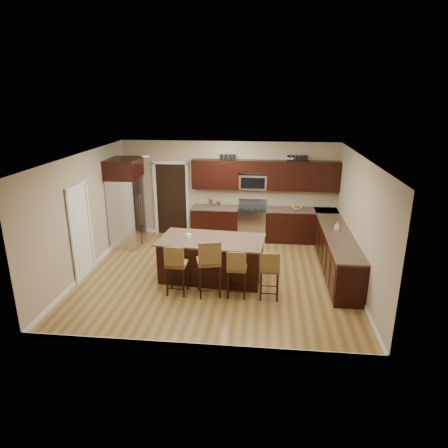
# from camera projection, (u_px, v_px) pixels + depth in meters

# --- Properties ---
(floor) EXTENTS (6.00, 6.00, 0.00)m
(floor) POSITION_uv_depth(u_px,v_px,m) (217.00, 275.00, 9.05)
(floor) COLOR olive
(floor) RESTS_ON ground
(ceiling) EXTENTS (6.00, 6.00, 0.00)m
(ceiling) POSITION_uv_depth(u_px,v_px,m) (217.00, 156.00, 8.21)
(ceiling) COLOR silver
(ceiling) RESTS_ON wall_back
(wall_back) EXTENTS (6.00, 0.00, 6.00)m
(wall_back) POSITION_uv_depth(u_px,v_px,m) (229.00, 190.00, 11.23)
(wall_back) COLOR tan
(wall_back) RESTS_ON floor
(wall_left) EXTENTS (0.00, 5.50, 5.50)m
(wall_left) POSITION_uv_depth(u_px,v_px,m) (84.00, 215.00, 8.93)
(wall_left) COLOR tan
(wall_left) RESTS_ON floor
(wall_right) EXTENTS (0.00, 5.50, 5.50)m
(wall_right) POSITION_uv_depth(u_px,v_px,m) (359.00, 223.00, 8.33)
(wall_right) COLOR tan
(wall_right) RESTS_ON floor
(base_cabinets) EXTENTS (4.02, 3.96, 0.92)m
(base_cabinets) POSITION_uv_depth(u_px,v_px,m) (299.00, 238.00, 10.08)
(base_cabinets) COLOR black
(base_cabinets) RESTS_ON floor
(upper_cabinets) EXTENTS (4.00, 0.33, 0.80)m
(upper_cabinets) POSITION_uv_depth(u_px,v_px,m) (267.00, 174.00, 10.81)
(upper_cabinets) COLOR black
(upper_cabinets) RESTS_ON wall_back
(range) EXTENTS (0.76, 0.64, 1.11)m
(range) POSITION_uv_depth(u_px,v_px,m) (252.00, 223.00, 11.15)
(range) COLOR silver
(range) RESTS_ON floor
(microwave) EXTENTS (0.76, 0.31, 0.40)m
(microwave) POSITION_uv_depth(u_px,v_px,m) (253.00, 182.00, 10.94)
(microwave) COLOR silver
(microwave) RESTS_ON upper_cabinets
(doorway) EXTENTS (0.85, 0.03, 2.06)m
(doorway) POSITION_uv_depth(u_px,v_px,m) (172.00, 199.00, 11.48)
(doorway) COLOR black
(doorway) RESTS_ON floor
(pantry_door) EXTENTS (0.03, 0.80, 2.04)m
(pantry_door) POSITION_uv_depth(u_px,v_px,m) (81.00, 233.00, 8.74)
(pantry_door) COLOR white
(pantry_door) RESTS_ON floor
(letter_decor) EXTENTS (2.20, 0.03, 0.15)m
(letter_decor) POSITION_uv_depth(u_px,v_px,m) (262.00, 158.00, 10.69)
(letter_decor) COLOR black
(letter_decor) RESTS_ON upper_cabinets
(island) EXTENTS (2.36, 1.37, 0.92)m
(island) POSITION_uv_depth(u_px,v_px,m) (212.00, 260.00, 8.82)
(island) COLOR black
(island) RESTS_ON floor
(stool_left) EXTENTS (0.42, 0.42, 1.07)m
(stool_left) POSITION_uv_depth(u_px,v_px,m) (176.00, 264.00, 8.01)
(stool_left) COLOR olive
(stool_left) RESTS_ON floor
(stool_mid) EXTENTS (0.55, 0.55, 1.21)m
(stool_mid) POSITION_uv_depth(u_px,v_px,m) (209.00, 262.00, 7.91)
(stool_mid) COLOR olive
(stool_mid) RESTS_ON floor
(stool_right) EXTENTS (0.39, 0.39, 1.02)m
(stool_right) POSITION_uv_depth(u_px,v_px,m) (237.00, 268.00, 7.90)
(stool_right) COLOR olive
(stool_right) RESTS_ON floor
(refrigerator) EXTENTS (0.79, 0.99, 2.35)m
(refrigerator) POSITION_uv_depth(u_px,v_px,m) (126.00, 202.00, 10.51)
(refrigerator) COLOR silver
(refrigerator) RESTS_ON floor
(floor_mat) EXTENTS (1.03, 0.78, 0.01)m
(floor_mat) POSITION_uv_depth(u_px,v_px,m) (228.00, 246.00, 10.75)
(floor_mat) COLOR brown
(floor_mat) RESTS_ON floor
(fruit_bowl) EXTENTS (0.28, 0.28, 0.07)m
(fruit_bowl) POSITION_uv_depth(u_px,v_px,m) (297.00, 208.00, 10.88)
(fruit_bowl) COLOR silver
(fruit_bowl) RESTS_ON base_cabinets
(soap_bottle) EXTENTS (0.09, 0.09, 0.19)m
(soap_bottle) POSITION_uv_depth(u_px,v_px,m) (337.00, 226.00, 9.21)
(soap_bottle) COLOR #B2B2B2
(soap_bottle) RESTS_ON base_cabinets
(canister_tall) EXTENTS (0.12, 0.12, 0.22)m
(canister_tall) POSITION_uv_depth(u_px,v_px,m) (210.00, 203.00, 11.09)
(canister_tall) COLOR silver
(canister_tall) RESTS_ON base_cabinets
(canister_short) EXTENTS (0.11, 0.11, 0.16)m
(canister_short) POSITION_uv_depth(u_px,v_px,m) (218.00, 204.00, 11.08)
(canister_short) COLOR silver
(canister_short) RESTS_ON base_cabinets
(island_jar) EXTENTS (0.10, 0.10, 0.10)m
(island_jar) POSITION_uv_depth(u_px,v_px,m) (189.00, 236.00, 8.70)
(island_jar) COLOR white
(island_jar) RESTS_ON island
(stool_extra) EXTENTS (0.39, 0.39, 1.02)m
(stool_extra) POSITION_uv_depth(u_px,v_px,m) (270.00, 270.00, 7.83)
(stool_extra) COLOR olive
(stool_extra) RESTS_ON floor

